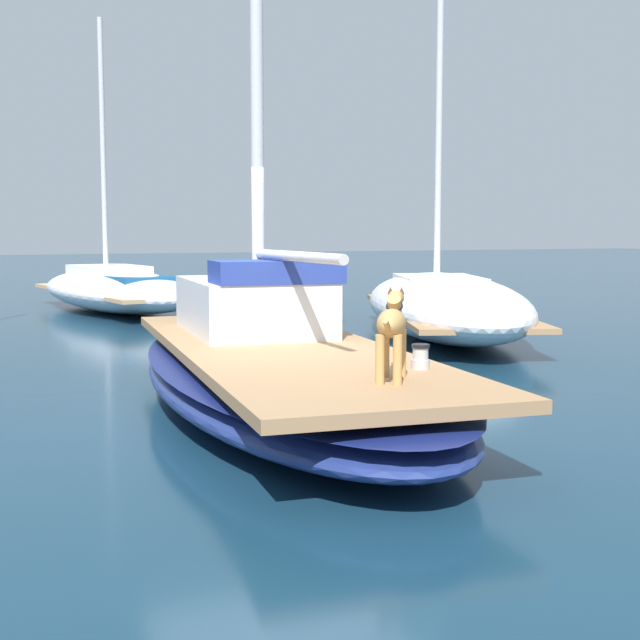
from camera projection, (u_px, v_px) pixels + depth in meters
The scene contains 7 objects.
ground_plane at pixel (280, 409), 8.79m from camera, with size 120.00×120.00×0.00m, color #143347.
sailboat_main at pixel (280, 377), 8.75m from camera, with size 3.24×7.46×0.66m.
cabin_house at pixel (255, 302), 9.74m from camera, with size 1.62×2.35×0.84m.
dog_tan at pixel (392, 326), 6.65m from camera, with size 0.60×0.82×0.70m.
deck_winch at pixel (420, 357), 7.20m from camera, with size 0.16×0.16×0.21m.
moored_boat_far_astern at pixel (117, 289), 19.47m from camera, with size 3.55×7.24×6.59m.
moored_boat_starboard_side at pixel (444, 303), 14.76m from camera, with size 4.80×7.53×7.56m.
Camera 1 is at (-3.11, -8.08, 1.81)m, focal length 48.51 mm.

